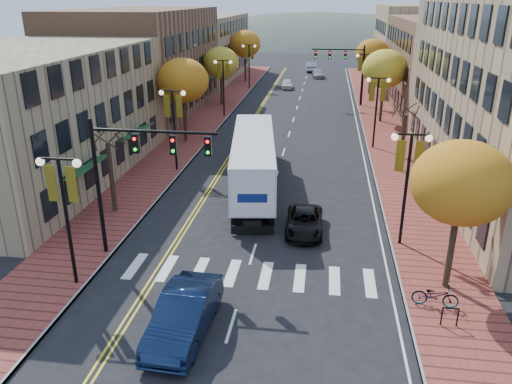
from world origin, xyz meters
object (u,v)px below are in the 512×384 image
(black_suv, at_px, (304,222))
(bicycle, at_px, (435,295))
(navy_sedan, at_px, (184,314))
(semi_truck, at_px, (254,156))

(black_suv, height_order, bicycle, black_suv)
(black_suv, distance_m, bicycle, 8.76)
(black_suv, bearing_deg, navy_sedan, -114.40)
(black_suv, xyz_separation_m, bicycle, (5.74, -6.62, 0.04))
(semi_truck, xyz_separation_m, black_suv, (3.76, -6.40, -1.70))
(navy_sedan, distance_m, black_suv, 10.50)
(navy_sedan, xyz_separation_m, black_suv, (4.15, 9.64, -0.26))
(semi_truck, relative_size, navy_sedan, 3.05)
(navy_sedan, bearing_deg, black_suv, 69.45)
(bicycle, bearing_deg, semi_truck, 42.02)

